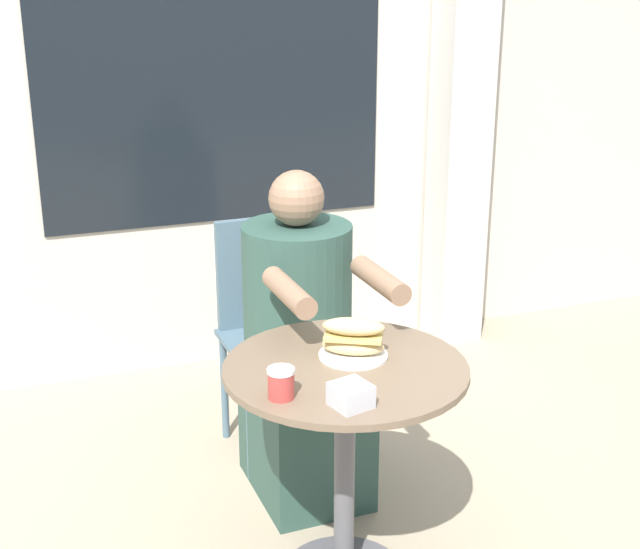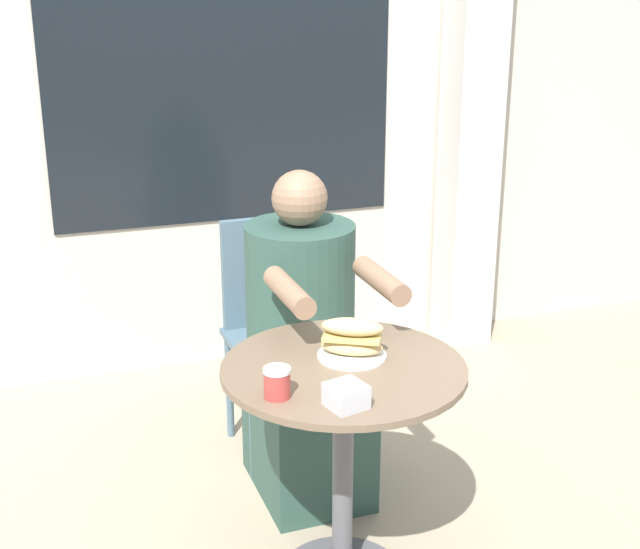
% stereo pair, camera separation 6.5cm
% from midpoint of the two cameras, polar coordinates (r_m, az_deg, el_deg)
% --- Properties ---
extents(storefront_wall, '(8.00, 0.09, 2.80)m').
position_cam_midpoint_polar(storefront_wall, '(3.90, -7.01, 13.96)').
color(storefront_wall, beige).
rests_on(storefront_wall, ground_plane).
extents(lattice_pillar, '(0.22, 0.22, 2.40)m').
position_cam_midpoint_polar(lattice_pillar, '(4.19, 10.20, 11.37)').
color(lattice_pillar, beige).
rests_on(lattice_pillar, ground_plane).
extents(cafe_table, '(0.68, 0.68, 0.70)m').
position_cam_midpoint_polar(cafe_table, '(2.55, 2.24, -9.73)').
color(cafe_table, brown).
rests_on(cafe_table, ground_plane).
extents(diner_chair, '(0.39, 0.39, 0.87)m').
position_cam_midpoint_polar(diner_chair, '(3.32, -2.36, -2.48)').
color(diner_chair, slate).
rests_on(diner_chair, ground_plane).
extents(seated_diner, '(0.37, 0.66, 1.13)m').
position_cam_midpoint_polar(seated_diner, '(3.03, -0.38, -5.45)').
color(seated_diner, '#2D4C42').
rests_on(seated_diner, ground_plane).
extents(sandwich_on_plate, '(0.20, 0.20, 0.11)m').
position_cam_midpoint_polar(sandwich_on_plate, '(2.50, 2.82, -4.22)').
color(sandwich_on_plate, white).
rests_on(sandwich_on_plate, cafe_table).
extents(drink_cup, '(0.07, 0.07, 0.08)m').
position_cam_midpoint_polar(drink_cup, '(2.27, -1.94, -6.93)').
color(drink_cup, '#B73D38').
rests_on(drink_cup, cafe_table).
extents(napkin_box, '(0.11, 0.11, 0.06)m').
position_cam_midpoint_polar(napkin_box, '(2.23, 2.53, -7.76)').
color(napkin_box, silver).
rests_on(napkin_box, cafe_table).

